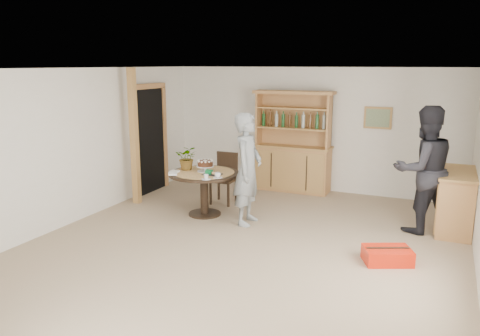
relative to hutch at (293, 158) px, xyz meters
name	(u,v)px	position (x,y,z in m)	size (l,w,h in m)	color
ground	(244,247)	(0.30, -3.24, -0.69)	(7.00, 7.00, 0.00)	tan
room_shell	(244,126)	(0.30, -3.23, 1.05)	(6.04, 7.04, 2.52)	white
doorway	(149,138)	(-2.63, -1.24, 0.42)	(0.13, 1.10, 2.18)	black
pine_post	(134,137)	(-2.40, -2.04, 0.56)	(0.12, 0.12, 2.50)	#AC7848
hutch	(293,158)	(0.00, 0.00, 0.00)	(1.62, 0.54, 2.04)	tan
sideboard	(455,201)	(3.04, -1.24, -0.22)	(0.54, 1.26, 0.94)	tan
dining_table	(204,181)	(-0.90, -2.16, -0.08)	(1.20, 1.20, 0.76)	black
dining_chair	(225,174)	(-0.90, -1.33, -0.15)	(0.43, 0.43, 0.95)	black
birthday_cake	(205,164)	(-0.90, -2.11, 0.19)	(0.30, 0.30, 0.20)	white
flower_vase	(187,158)	(-1.25, -2.11, 0.28)	(0.38, 0.33, 0.42)	#3F7233
gift_tray	(212,173)	(-0.69, -2.28, 0.10)	(0.30, 0.20, 0.08)	black
coffee_cup_a	(218,175)	(-0.50, -2.44, 0.11)	(0.15, 0.15, 0.09)	white
coffee_cup_b	(206,177)	(-0.62, -2.61, 0.11)	(0.15, 0.15, 0.08)	white
napkins	(174,173)	(-1.31, -2.47, 0.09)	(0.24, 0.33, 0.03)	white
teen_boy	(248,169)	(-0.05, -2.26, 0.22)	(0.66, 0.43, 1.81)	gray
adult_person	(423,170)	(2.55, -1.52, 0.29)	(0.95, 0.74, 1.96)	black
red_suitcase	(387,255)	(2.24, -2.97, -0.59)	(0.71, 0.61, 0.21)	red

